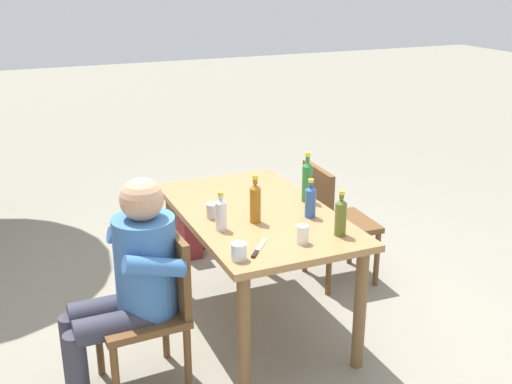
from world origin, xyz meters
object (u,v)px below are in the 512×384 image
dining_table (256,227)px  person_in_white_shirt (131,277)px  chair_far_left (154,301)px  cup_steel (213,211)px  bottle_amber (255,202)px  cup_white (302,234)px  bottle_blue (310,201)px  bottle_green (307,180)px  cup_glass (239,252)px  backpack_by_near_side (189,226)px  bottle_olive (341,216)px  chair_near_right (332,218)px  table_knife (258,249)px  bottle_clear (221,214)px

dining_table → person_in_white_shirt: 0.90m
chair_far_left → cup_steel: 0.65m
bottle_amber → cup_white: bottle_amber is taller
bottle_blue → bottle_green: bottle_green is taller
cup_glass → cup_white: (0.05, -0.38, 0.01)m
bottle_blue → chair_far_left: bearing=96.4°
dining_table → backpack_by_near_side: bearing=3.1°
cup_steel → cup_white: 0.61m
bottle_amber → bottle_green: size_ratio=0.89×
backpack_by_near_side → bottle_blue: bearing=-167.3°
dining_table → bottle_green: bearing=-85.2°
bottle_green → bottle_olive: (-0.54, 0.08, -0.03)m
cup_white → bottle_amber: bearing=16.9°
chair_near_right → bottle_blue: bottle_blue is taller
cup_steel → table_knife: bearing=-173.4°
chair_far_left → bottle_clear: bottle_clear is taller
bottle_clear → person_in_white_shirt: bearing=104.4°
chair_far_left → cup_white: (-0.20, -0.77, 0.33)m
backpack_by_near_side → table_knife: bearing=175.1°
table_knife → cup_glass: bearing=115.3°
dining_table → cup_glass: size_ratio=16.54×
bottle_blue → bottle_clear: 0.54m
bottle_green → table_knife: bottle_green is taller
bottle_blue → cup_glass: bottle_blue is taller
bottle_blue → bottle_amber: size_ratio=0.82×
bottle_olive → cup_white: bottle_olive is taller
cup_steel → cup_glass: 0.58m
bottle_clear → backpack_by_near_side: 1.54m
dining_table → table_knife: 0.57m
chair_near_right → backpack_by_near_side: bearing=42.4°
dining_table → bottle_blue: 0.39m
bottle_clear → chair_far_left: bearing=107.4°
person_in_white_shirt → cup_steel: (0.33, -0.57, 0.16)m
bottle_blue → backpack_by_near_side: bottle_blue is taller
cup_steel → bottle_green: bearing=-87.4°
bottle_olive → table_knife: bottle_olive is taller
bottle_clear → bottle_green: bearing=-71.6°
dining_table → table_knife: bearing=157.7°
dining_table → cup_steel: (0.00, 0.27, 0.15)m
bottle_blue → cup_steel: size_ratio=2.68×
person_in_white_shirt → bottle_green: 1.27m
bottle_clear → table_knife: (-0.33, -0.08, -0.09)m
dining_table → backpack_by_near_side: dining_table is taller
table_knife → cup_steel: bearing=6.6°
person_in_white_shirt → cup_glass: bearing=-117.0°
bottle_amber → bottle_clear: size_ratio=1.27×
dining_table → bottle_blue: bearing=-130.2°
person_in_white_shirt → bottle_green: bearing=-73.4°
bottle_blue → cup_white: size_ratio=2.34×
backpack_by_near_side → cup_steel: bearing=170.2°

